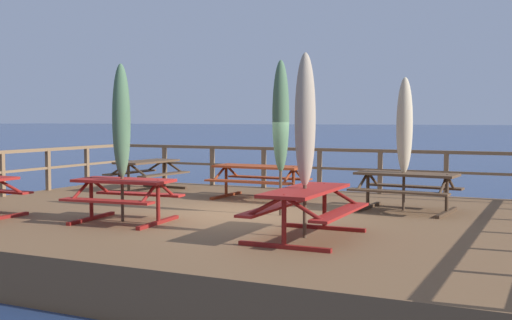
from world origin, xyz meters
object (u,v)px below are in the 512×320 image
(patio_umbrella_tall_mid_right, at_px, (405,126))
(patio_umbrella_tall_front, at_px, (281,117))
(picnic_table_back_right, at_px, (306,202))
(patio_umbrella_tall_back_left, at_px, (305,121))
(patio_umbrella_short_back, at_px, (121,122))
(picnic_table_back_left, at_px, (124,191))
(picnic_table_mid_right, at_px, (147,169))
(picnic_table_front_right, at_px, (259,174))
(picnic_table_mid_left, at_px, (406,183))

(patio_umbrella_tall_mid_right, height_order, patio_umbrella_tall_front, patio_umbrella_tall_front)
(picnic_table_back_right, bearing_deg, patio_umbrella_tall_back_left, 133.21)
(picnic_table_back_right, xyz_separation_m, patio_umbrella_short_back, (-3.54, 0.11, 1.22))
(picnic_table_back_left, xyz_separation_m, patio_umbrella_tall_back_left, (3.45, -0.04, 1.25))
(picnic_table_mid_right, bearing_deg, patio_umbrella_tall_mid_right, -6.92)
(picnic_table_mid_right, bearing_deg, patio_umbrella_short_back, -59.79)
(picnic_table_front_right, distance_m, patio_umbrella_tall_back_left, 5.06)
(picnic_table_mid_left, xyz_separation_m, patio_umbrella_short_back, (-4.29, -3.48, 1.22))
(picnic_table_back_left, xyz_separation_m, picnic_table_back_right, (3.48, -0.07, 0.01))
(picnic_table_back_left, height_order, patio_umbrella_tall_mid_right, patio_umbrella_tall_mid_right)
(patio_umbrella_tall_front, bearing_deg, picnic_table_mid_left, 38.02)
(picnic_table_back_left, xyz_separation_m, picnic_table_mid_left, (4.22, 3.51, 0.01))
(patio_umbrella_short_back, height_order, patio_umbrella_tall_back_left, patio_umbrella_tall_back_left)
(patio_umbrella_tall_front, bearing_deg, picnic_table_back_right, -57.29)
(picnic_table_front_right, distance_m, patio_umbrella_tall_front, 2.88)
(picnic_table_mid_right, relative_size, patio_umbrella_tall_back_left, 0.67)
(picnic_table_mid_left, xyz_separation_m, patio_umbrella_tall_front, (-2.03, -1.59, 1.31))
(picnic_table_back_left, distance_m, picnic_table_front_right, 4.11)
(picnic_table_mid_left, bearing_deg, picnic_table_back_right, -101.72)
(picnic_table_mid_left, bearing_deg, patio_umbrella_tall_mid_right, 140.22)
(picnic_table_front_right, bearing_deg, patio_umbrella_tall_mid_right, -7.99)
(picnic_table_back_left, bearing_deg, patio_umbrella_tall_front, 41.31)
(picnic_table_back_left, bearing_deg, patio_umbrella_tall_back_left, -0.65)
(picnic_table_mid_right, bearing_deg, patio_umbrella_tall_front, -27.16)
(picnic_table_back_left, distance_m, picnic_table_mid_left, 5.49)
(picnic_table_back_left, height_order, patio_umbrella_short_back, patio_umbrella_short_back)
(patio_umbrella_short_back, relative_size, patio_umbrella_tall_mid_right, 1.06)
(patio_umbrella_tall_back_left, bearing_deg, picnic_table_mid_right, 143.79)
(picnic_table_mid_left, bearing_deg, patio_umbrella_tall_back_left, -102.32)
(picnic_table_back_left, xyz_separation_m, picnic_table_front_right, (0.74, 4.05, 0.01))
(picnic_table_front_right, bearing_deg, picnic_table_back_right, -56.35)
(picnic_table_back_right, distance_m, picnic_table_front_right, 4.95)
(picnic_table_mid_right, bearing_deg, picnic_table_back_left, -59.38)
(picnic_table_mid_left, relative_size, picnic_table_mid_right, 1.09)
(picnic_table_back_right, relative_size, patio_umbrella_tall_back_left, 0.75)
(patio_umbrella_tall_mid_right, bearing_deg, picnic_table_back_right, -100.64)
(picnic_table_back_left, height_order, picnic_table_mid_left, same)
(picnic_table_front_right, distance_m, patio_umbrella_tall_mid_right, 3.64)
(picnic_table_mid_left, height_order, patio_umbrella_tall_back_left, patio_umbrella_tall_back_left)
(picnic_table_back_left, distance_m, patio_umbrella_short_back, 1.23)
(picnic_table_mid_left, xyz_separation_m, picnic_table_front_right, (-3.48, 0.53, 0.00))
(patio_umbrella_tall_mid_right, bearing_deg, picnic_table_mid_right, 173.08)
(picnic_table_front_right, relative_size, patio_umbrella_tall_front, 0.72)
(picnic_table_back_right, bearing_deg, patio_umbrella_tall_front, 122.71)
(picnic_table_mid_left, bearing_deg, picnic_table_front_right, 171.34)
(picnic_table_back_left, height_order, picnic_table_mid_right, same)
(picnic_table_back_right, height_order, patio_umbrella_tall_mid_right, patio_umbrella_tall_mid_right)
(picnic_table_mid_left, relative_size, picnic_table_front_right, 0.98)
(picnic_table_mid_right, xyz_separation_m, patio_umbrella_tall_mid_right, (6.76, -0.82, 1.13))
(picnic_table_front_right, height_order, patio_umbrella_tall_front, patio_umbrella_tall_front)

